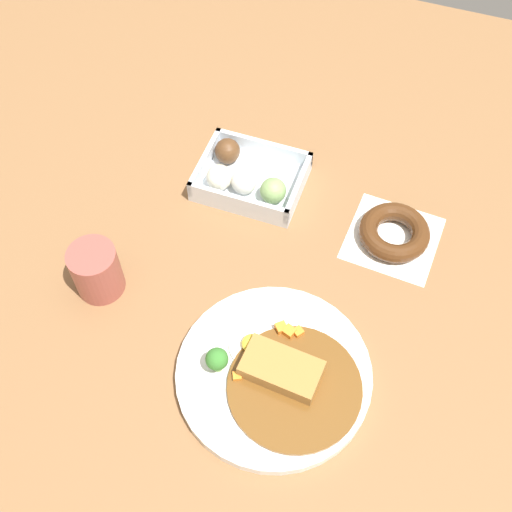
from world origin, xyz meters
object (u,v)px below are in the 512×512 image
donut_box (247,177)px  chocolate_ring_donut (394,233)px  coffee_mug (96,271)px  curry_plate (275,374)px

donut_box → chocolate_ring_donut: donut_box is taller
donut_box → coffee_mug: bearing=-118.6°
curry_plate → coffee_mug: (-0.30, 0.05, 0.03)m
donut_box → chocolate_ring_donut: 0.26m
coffee_mug → chocolate_ring_donut: bearing=30.5°
curry_plate → coffee_mug: size_ratio=3.17×
curry_plate → chocolate_ring_donut: curry_plate is taller
chocolate_ring_donut → coffee_mug: 0.47m
chocolate_ring_donut → coffee_mug: size_ratio=1.72×
donut_box → chocolate_ring_donut: (0.26, -0.02, -0.01)m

